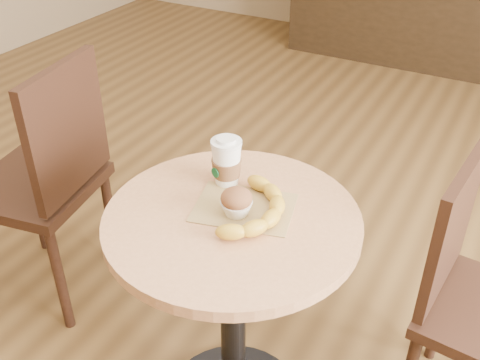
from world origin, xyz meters
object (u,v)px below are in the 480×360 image
at_px(muffin, 236,202).
at_px(cafe_table, 233,290).
at_px(coffee_cup, 227,163).
at_px(banana, 256,210).
at_px(chair_left, 47,177).
at_px(chair_right, 478,297).

bearing_deg(muffin, cafe_table, -129.85).
bearing_deg(coffee_cup, banana, -15.53).
distance_m(cafe_table, banana, 0.27).
bearing_deg(banana, muffin, -166.96).
xyz_separation_m(cafe_table, coffee_cup, (-0.08, 0.12, 0.31)).
height_order(chair_left, banana, chair_left).
distance_m(chair_right, banana, 0.68).
relative_size(cafe_table, chair_right, 0.89).
distance_m(coffee_cup, muffin, 0.14).
xyz_separation_m(chair_left, chair_right, (1.40, 0.17, -0.05)).
bearing_deg(banana, cafe_table, -160.82).
distance_m(chair_left, muffin, 0.89).
xyz_separation_m(cafe_table, chair_right, (0.58, 0.33, -0.04)).
height_order(chair_right, banana, chair_right).
bearing_deg(chair_left, banana, 71.22).
distance_m(chair_left, banana, 0.93).
bearing_deg(chair_right, chair_left, 101.94).
bearing_deg(coffee_cup, chair_right, 37.10).
distance_m(chair_right, coffee_cup, 0.77).
xyz_separation_m(chair_right, muffin, (-0.57, -0.32, 0.32)).
bearing_deg(coffee_cup, chair_left, -163.57).
height_order(coffee_cup, muffin, coffee_cup).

